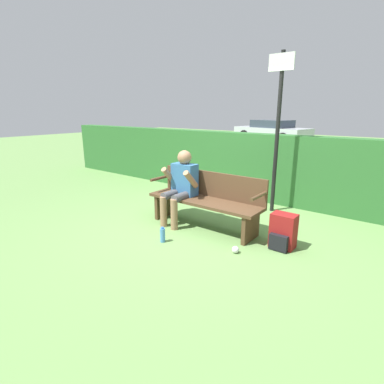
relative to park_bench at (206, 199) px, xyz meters
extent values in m
plane|color=#668E4C|center=(0.00, -0.07, -0.45)|extent=(40.00, 40.00, 0.00)
cube|color=#2D662D|center=(0.00, 1.93, 0.23)|extent=(12.00, 0.35, 1.35)
cube|color=#513823|center=(0.00, -0.07, -0.02)|extent=(1.88, 0.50, 0.05)
cube|color=#513823|center=(0.00, 0.17, 0.21)|extent=(1.88, 0.04, 0.40)
cube|color=#513823|center=(-0.82, -0.07, -0.24)|extent=(0.06, 0.45, 0.41)
cube|color=#513823|center=(0.82, -0.07, -0.24)|extent=(0.06, 0.45, 0.41)
cylinder|color=#513823|center=(-0.92, -0.07, 0.23)|extent=(0.05, 0.45, 0.05)
cylinder|color=#513823|center=(0.92, -0.07, 0.23)|extent=(0.05, 0.45, 0.05)
cube|color=#336699|center=(-0.42, -0.02, 0.26)|extent=(0.40, 0.22, 0.51)
sphere|color=#997051|center=(-0.42, -0.02, 0.62)|extent=(0.23, 0.23, 0.23)
cylinder|color=#4C4C51|center=(-0.53, -0.22, 0.04)|extent=(0.13, 0.40, 0.13)
cylinder|color=#4C4C51|center=(-0.31, -0.22, 0.04)|extent=(0.13, 0.40, 0.13)
cylinder|color=#997051|center=(-0.53, -0.42, -0.20)|extent=(0.11, 0.11, 0.49)
cylinder|color=#997051|center=(-0.31, -0.42, -0.20)|extent=(0.11, 0.11, 0.49)
cylinder|color=#997051|center=(-0.64, -0.14, 0.32)|extent=(0.09, 0.32, 0.32)
cylinder|color=#997051|center=(-0.19, -0.14, 0.32)|extent=(0.09, 0.32, 0.32)
cube|color=maroon|center=(1.27, 0.00, -0.21)|extent=(0.32, 0.22, 0.47)
cube|color=black|center=(1.27, -0.15, -0.33)|extent=(0.24, 0.08, 0.21)
cylinder|color=#4C8CCC|center=(-0.13, -0.87, -0.35)|extent=(0.07, 0.07, 0.20)
cylinder|color=#2D66B2|center=(-0.13, -0.87, -0.24)|extent=(0.04, 0.04, 0.02)
cylinder|color=black|center=(0.54, 1.36, 0.92)|extent=(0.07, 0.07, 2.74)
cube|color=silver|center=(0.54, 1.32, 2.10)|extent=(0.43, 0.02, 0.27)
cube|color=#B7BCC6|center=(-4.44, 12.88, 0.07)|extent=(4.57, 2.61, 0.64)
cube|color=#333D4C|center=(-4.44, 12.88, 0.59)|extent=(2.35, 1.90, 0.41)
cylinder|color=black|center=(-2.96, 13.35, -0.12)|extent=(0.67, 0.32, 0.65)
cylinder|color=black|center=(-3.32, 11.81, -0.12)|extent=(0.67, 0.32, 0.65)
cylinder|color=black|center=(-5.55, 13.96, -0.12)|extent=(0.67, 0.32, 0.65)
cylinder|color=black|center=(-5.92, 12.42, -0.12)|extent=(0.67, 0.32, 0.65)
sphere|color=silver|center=(0.85, -0.54, -0.40)|extent=(0.09, 0.09, 0.09)
camera|label=1|loc=(2.57, -3.70, 1.36)|focal=28.00mm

